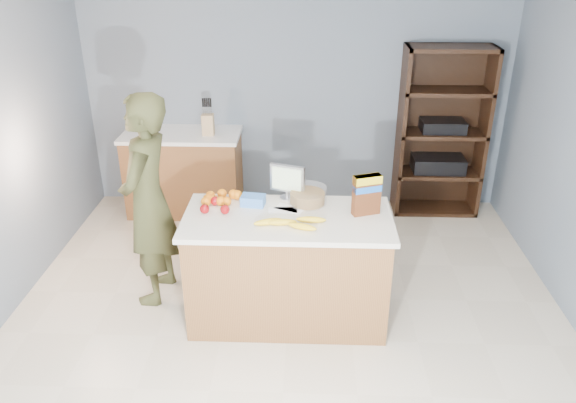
{
  "coord_description": "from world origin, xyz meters",
  "views": [
    {
      "loc": [
        0.14,
        -3.41,
        2.8
      ],
      "look_at": [
        0.0,
        0.35,
        1.0
      ],
      "focal_mm": 35.0,
      "sensor_mm": 36.0,
      "label": 1
    }
  ],
  "objects_px": {
    "counter_peninsula": "(288,272)",
    "shelving_unit": "(440,135)",
    "tv": "(287,180)",
    "person": "(148,201)",
    "cereal_box": "(367,192)"
  },
  "relations": [
    {
      "from": "shelving_unit",
      "to": "cereal_box",
      "type": "relative_size",
      "value": 5.8
    },
    {
      "from": "tv",
      "to": "cereal_box",
      "type": "height_order",
      "value": "cereal_box"
    },
    {
      "from": "tv",
      "to": "person",
      "type": "bearing_deg",
      "value": -177.57
    },
    {
      "from": "counter_peninsula",
      "to": "tv",
      "type": "distance_m",
      "value": 0.72
    },
    {
      "from": "counter_peninsula",
      "to": "person",
      "type": "bearing_deg",
      "value": 166.47
    },
    {
      "from": "counter_peninsula",
      "to": "person",
      "type": "distance_m",
      "value": 1.24
    },
    {
      "from": "tv",
      "to": "shelving_unit",
      "type": "bearing_deg",
      "value": 47.88
    },
    {
      "from": "cereal_box",
      "to": "person",
      "type": "bearing_deg",
      "value": 173.28
    },
    {
      "from": "shelving_unit",
      "to": "person",
      "type": "height_order",
      "value": "shelving_unit"
    },
    {
      "from": "person",
      "to": "cereal_box",
      "type": "height_order",
      "value": "person"
    },
    {
      "from": "tv",
      "to": "cereal_box",
      "type": "xyz_separation_m",
      "value": [
        0.6,
        -0.25,
        0.02
      ]
    },
    {
      "from": "person",
      "to": "tv",
      "type": "relative_size",
      "value": 6.22
    },
    {
      "from": "counter_peninsula",
      "to": "tv",
      "type": "xyz_separation_m",
      "value": [
        -0.02,
        0.32,
        0.64
      ]
    },
    {
      "from": "cereal_box",
      "to": "counter_peninsula",
      "type": "bearing_deg",
      "value": -173.22
    },
    {
      "from": "counter_peninsula",
      "to": "shelving_unit",
      "type": "relative_size",
      "value": 0.87
    }
  ]
}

